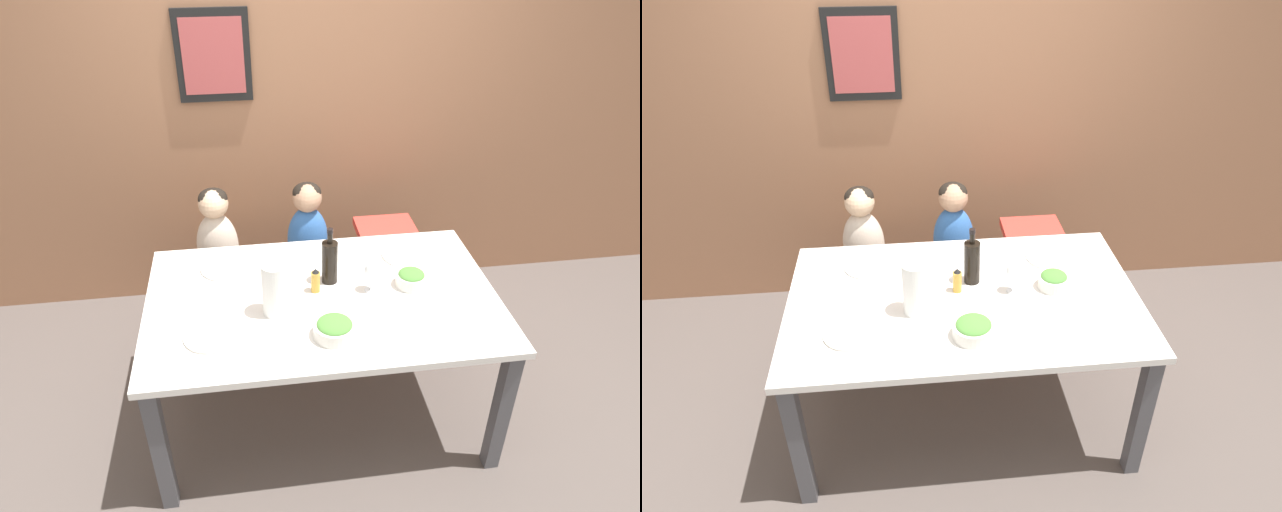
{
  "view_description": "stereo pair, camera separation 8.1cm",
  "coord_description": "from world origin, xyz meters",
  "views": [
    {
      "loc": [
        -0.32,
        -2.18,
        2.42
      ],
      "look_at": [
        0.0,
        0.08,
        0.96
      ],
      "focal_mm": 32.0,
      "sensor_mm": 36.0,
      "label": 1
    },
    {
      "loc": [
        -0.24,
        -2.19,
        2.42
      ],
      "look_at": [
        0.0,
        0.08,
        0.96
      ],
      "focal_mm": 32.0,
      "sensor_mm": 36.0,
      "label": 2
    }
  ],
  "objects": [
    {
      "name": "dining_table",
      "position": [
        0.0,
        0.0,
        0.69
      ],
      "size": [
        1.68,
        1.04,
        0.78
      ],
      "color": "white",
      "rests_on": "ground_plane"
    },
    {
      "name": "dinner_plate_front_left",
      "position": [
        -0.53,
        -0.22,
        0.79
      ],
      "size": [
        0.24,
        0.24,
        0.01
      ],
      "color": "silver",
      "rests_on": "dining_table"
    },
    {
      "name": "paper_towel_roll",
      "position": [
        -0.23,
        -0.09,
        0.91
      ],
      "size": [
        0.12,
        0.12,
        0.26
      ],
      "color": "white",
      "rests_on": "dining_table"
    },
    {
      "name": "dinner_plate_back_right",
      "position": [
        0.48,
        0.29,
        0.79
      ],
      "size": [
        0.24,
        0.24,
        0.01
      ],
      "color": "silver",
      "rests_on": "dining_table"
    },
    {
      "name": "dinner_plate_back_left",
      "position": [
        -0.47,
        0.3,
        0.79
      ],
      "size": [
        0.24,
        0.24,
        0.01
      ],
      "color": "silver",
      "rests_on": "dining_table"
    },
    {
      "name": "chair_right_highchair",
      "position": [
        0.5,
        0.73,
        0.55
      ],
      "size": [
        0.35,
        0.32,
        0.71
      ],
      "color": "silver",
      "rests_on": "ground_plane"
    },
    {
      "name": "chair_far_center",
      "position": [
        0.02,
        0.73,
        0.38
      ],
      "size": [
        0.42,
        0.37,
        0.45
      ],
      "color": "silver",
      "rests_on": "ground_plane"
    },
    {
      "name": "chair_far_left",
      "position": [
        -0.51,
        0.73,
        0.38
      ],
      "size": [
        0.42,
        0.37,
        0.45
      ],
      "color": "silver",
      "rests_on": "ground_plane"
    },
    {
      "name": "wine_glass_near",
      "position": [
        0.24,
        0.02,
        0.89
      ],
      "size": [
        0.07,
        0.07,
        0.16
      ],
      "color": "white",
      "rests_on": "dining_table"
    },
    {
      "name": "salad_bowl_small",
      "position": [
        0.44,
        0.03,
        0.82
      ],
      "size": [
        0.15,
        0.15,
        0.09
      ],
      "color": "silver",
      "rests_on": "dining_table"
    },
    {
      "name": "person_child_center",
      "position": [
        0.02,
        0.73,
        0.75
      ],
      "size": [
        0.24,
        0.2,
        0.57
      ],
      "color": "#3366B2",
      "rests_on": "chair_far_center"
    },
    {
      "name": "condiment_bottle_hot_sauce",
      "position": [
        -0.03,
        0.05,
        0.84
      ],
      "size": [
        0.04,
        0.04,
        0.13
      ],
      "color": "#BC8E33",
      "rests_on": "dining_table"
    },
    {
      "name": "salad_bowl_large",
      "position": [
        0.01,
        -0.29,
        0.82
      ],
      "size": [
        0.18,
        0.18,
        0.09
      ],
      "color": "silver",
      "rests_on": "dining_table"
    },
    {
      "name": "ground_plane",
      "position": [
        0.0,
        0.0,
        0.0
      ],
      "size": [
        14.0,
        14.0,
        0.0
      ],
      "primitive_type": "plane",
      "color": "#564C47"
    },
    {
      "name": "wine_bottle",
      "position": [
        0.05,
        0.12,
        0.9
      ],
      "size": [
        0.08,
        0.08,
        0.3
      ],
      "color": "black",
      "rests_on": "dining_table"
    },
    {
      "name": "wall_back",
      "position": [
        -0.0,
        1.26,
        1.35
      ],
      "size": [
        10.0,
        0.09,
        2.7
      ],
      "color": "#9E6B4C",
      "rests_on": "ground_plane"
    },
    {
      "name": "person_child_left",
      "position": [
        -0.51,
        0.73,
        0.75
      ],
      "size": [
        0.24,
        0.2,
        0.57
      ],
      "color": "beige",
      "rests_on": "chair_far_left"
    }
  ]
}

